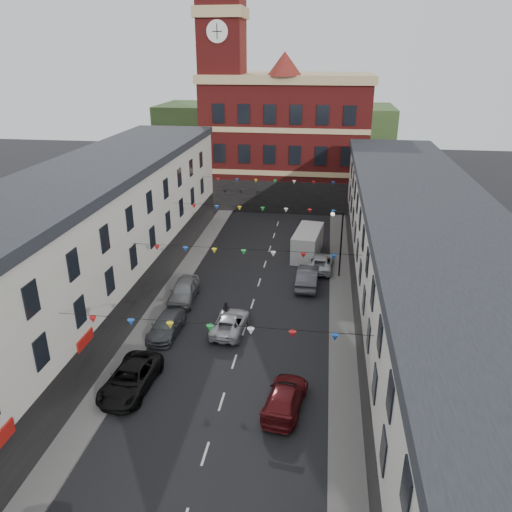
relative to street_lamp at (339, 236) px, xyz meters
The scene contains 19 objects.
ground 15.94m from the street_lamp, 115.07° to the right, with size 160.00×160.00×0.00m, color black.
pavement_left 18.43m from the street_lamp, 138.26° to the right, with size 1.80×64.00×0.15m, color #605E5B.
pavement_right 12.60m from the street_lamp, 88.33° to the right, with size 1.80×64.00×0.15m, color #605E5B.
terrace_left 22.52m from the street_lamp, 144.66° to the right, with size 8.40×56.00×10.70m.
terrace_right 14.04m from the street_lamp, 68.09° to the right, with size 8.40×56.00×9.70m.
civic_building 25.18m from the street_lamp, 105.30° to the left, with size 20.60×13.30×18.50m.
clock_tower 27.57m from the street_lamp, 123.79° to the left, with size 5.60×5.60×30.00m.
distant_hill 49.16m from the street_lamp, 102.40° to the left, with size 40.00×14.00×10.00m, color #2E4821.
street_lamp is the anchor object (origin of this frame).
car_left_c 21.56m from the street_lamp, 124.37° to the right, with size 2.41×5.24×1.46m, color black.
car_left_d 16.66m from the street_lamp, 136.47° to the right, with size 1.86×4.58×1.33m, color #484B50.
car_left_e 13.84m from the street_lamp, 153.30° to the right, with size 1.92×4.78×1.63m, color gray.
car_right_c 18.55m from the street_lamp, 99.29° to the right, with size 1.95×4.80×1.39m, color maroon.
car_right_d 18.07m from the street_lamp, 99.55° to the right, with size 1.52×3.77×1.29m, color black.
car_right_e 4.43m from the street_lamp, 139.72° to the right, with size 1.73×4.95×1.63m, color #4B4C52.
car_right_f 3.88m from the street_lamp, 130.60° to the left, with size 2.22×4.82×1.34m, color silver.
moving_car 13.12m from the street_lamp, 126.30° to the right, with size 2.14×4.64×1.29m, color silver.
white_van 6.11m from the street_lamp, 119.87° to the left, with size 2.25×5.84×2.59m, color silver.
pedestrian 12.46m from the street_lamp, 131.90° to the right, with size 0.56×0.37×1.55m, color black.
Camera 1 is at (5.15, -26.53, 18.37)m, focal length 35.00 mm.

